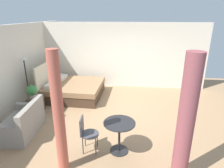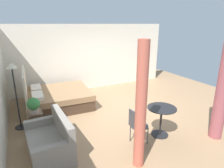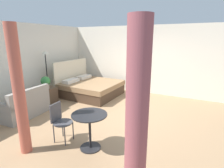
{
  "view_description": "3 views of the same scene",
  "coord_description": "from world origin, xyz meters",
  "views": [
    {
      "loc": [
        -5.38,
        -0.36,
        2.97
      ],
      "look_at": [
        0.68,
        0.27,
        0.76
      ],
      "focal_mm": 31.13,
      "sensor_mm": 36.0,
      "label": 1
    },
    {
      "loc": [
        -4.99,
        2.8,
        2.67
      ],
      "look_at": [
        0.63,
        0.05,
        0.71
      ],
      "focal_mm": 30.85,
      "sensor_mm": 36.0,
      "label": 2
    },
    {
      "loc": [
        -4.37,
        -1.98,
        2.17
      ],
      "look_at": [
        0.31,
        0.38,
        0.83
      ],
      "focal_mm": 28.59,
      "sensor_mm": 36.0,
      "label": 3
    }
  ],
  "objects": [
    {
      "name": "ground_plane",
      "position": [
        0.0,
        0.0,
        -0.01
      ],
      "size": [
        8.23,
        9.72,
        0.02
      ],
      "primitive_type": "cube",
      "color": "#9E7A56"
    },
    {
      "name": "wall_back",
      "position": [
        0.0,
        3.36,
        1.33
      ],
      "size": [
        8.23,
        0.12,
        2.67
      ],
      "primitive_type": "cube",
      "color": "silver",
      "rests_on": "ground"
    },
    {
      "name": "wall_right",
      "position": [
        2.61,
        0.0,
        1.33
      ],
      "size": [
        0.12,
        6.72,
        2.67
      ],
      "primitive_type": "cube",
      "color": "silver",
      "rests_on": "ground"
    },
    {
      "name": "bed",
      "position": [
        1.25,
        1.82,
        0.3
      ],
      "size": [
        1.96,
        2.08,
        1.32
      ],
      "color": "#473323",
      "rests_on": "ground"
    },
    {
      "name": "couch",
      "position": [
        -1.25,
        2.42,
        0.28
      ],
      "size": [
        1.37,
        0.87,
        0.84
      ],
      "color": "gray",
      "rests_on": "ground"
    },
    {
      "name": "nightstand",
      "position": [
        -0.11,
        2.61,
        0.26
      ],
      "size": [
        0.48,
        0.35,
        0.52
      ],
      "color": "brown",
      "rests_on": "ground"
    },
    {
      "name": "potted_plant",
      "position": [
        -0.21,
        2.62,
        0.76
      ],
      "size": [
        0.31,
        0.31,
        0.42
      ],
      "color": "tan",
      "rests_on": "nightstand"
    },
    {
      "name": "floor_lamp",
      "position": [
        0.22,
        2.98,
        1.28
      ],
      "size": [
        0.31,
        0.31,
        1.77
      ],
      "color": "black",
      "rests_on": "ground"
    },
    {
      "name": "balcony_table",
      "position": [
        -1.71,
        -0.14,
        0.52
      ],
      "size": [
        0.7,
        0.7,
        0.74
      ],
      "color": "black",
      "rests_on": "ground"
    },
    {
      "name": "cafe_chair_near_window",
      "position": [
        -1.75,
        0.6,
        0.51
      ],
      "size": [
        0.43,
        0.43,
        0.84
      ],
      "color": "#3F3F44",
      "rests_on": "ground"
    },
    {
      "name": "curtain_left",
      "position": [
        -2.36,
        -1.32,
        1.22
      ],
      "size": [
        0.3,
        0.3,
        2.44
      ],
      "color": "#994C51",
      "rests_on": "ground"
    },
    {
      "name": "curtain_right",
      "position": [
        -2.36,
        0.93,
        1.22
      ],
      "size": [
        0.21,
        0.21,
        2.44
      ],
      "color": "#C15B47",
      "rests_on": "ground"
    }
  ]
}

